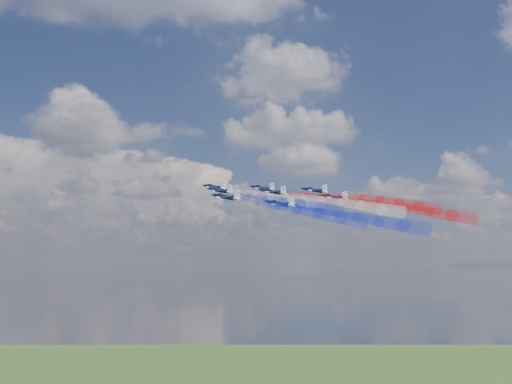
{
  "coord_description": "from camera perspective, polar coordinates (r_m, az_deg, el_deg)",
  "views": [
    {
      "loc": [
        6.55,
        -173.52,
        139.15
      ],
      "look_at": [
        21.3,
        -6.21,
        160.98
      ],
      "focal_mm": 39.72,
      "sensor_mm": 36.0,
      "label": 1
    }
  ],
  "objects": [
    {
      "name": "trail_inner_right",
      "position": [
        168.42,
        6.75,
        -0.56
      ],
      "size": [
        28.67,
        27.66,
        11.48
      ],
      "primitive_type": null,
      "rotation": [
        0.21,
        -0.15,
        0.79
      ],
      "color": "red"
    },
    {
      "name": "trail_center_third",
      "position": [
        153.75,
        8.51,
        -1.05
      ],
      "size": [
        28.67,
        27.66,
        11.48
      ],
      "primitive_type": null,
      "rotation": [
        0.21,
        -0.15,
        0.79
      ],
      "color": "white"
    },
    {
      "name": "trail_outer_left",
      "position": [
        135.09,
        4.16,
        -1.79
      ],
      "size": [
        28.67,
        27.66,
        11.48
      ],
      "primitive_type": null,
      "rotation": [
        0.21,
        -0.15,
        0.79
      ],
      "color": "#1826D4"
    },
    {
      "name": "jet_inner_left",
      "position": [
        166.53,
        -3.62,
        0.15
      ],
      "size": [
        13.88,
        13.98,
        6.26
      ],
      "primitive_type": null,
      "rotation": [
        0.21,
        -0.15,
        0.79
      ],
      "color": "black"
    },
    {
      "name": "trail_outer_right",
      "position": [
        170.81,
        12.36,
        -0.79
      ],
      "size": [
        28.67,
        27.66,
        11.48
      ],
      "primitive_type": null,
      "rotation": [
        0.21,
        -0.15,
        0.79
      ],
      "color": "red"
    },
    {
      "name": "trail_inner_left",
      "position": [
        152.09,
        2.7,
        -0.93
      ],
      "size": [
        28.67,
        27.66,
        11.48
      ],
      "primitive_type": null,
      "rotation": [
        0.21,
        -0.15,
        0.79
      ],
      "color": "#1826D4"
    },
    {
      "name": "jet_outer_right",
      "position": [
        182.12,
        5.95,
        0.18
      ],
      "size": [
        13.88,
        13.98,
        6.26
      ],
      "primitive_type": null,
      "rotation": [
        0.21,
        -0.15,
        0.79
      ],
      "color": "black"
    },
    {
      "name": "jet_lead",
      "position": [
        182.2,
        -4.21,
        0.5
      ],
      "size": [
        13.88,
        13.98,
        6.26
      ],
      "primitive_type": null,
      "rotation": [
        0.21,
        -0.15,
        0.79
      ],
      "color": "black"
    },
    {
      "name": "trail_lead",
      "position": [
        167.46,
        1.47,
        -0.44
      ],
      "size": [
        28.67,
        27.66,
        11.48
      ],
      "primitive_type": null,
      "rotation": [
        0.21,
        -0.15,
        0.79
      ],
      "color": "white"
    },
    {
      "name": "jet_rear_right",
      "position": [
        167.49,
        7.84,
        -0.52
      ],
      "size": [
        13.88,
        13.98,
        6.26
      ],
      "primitive_type": null,
      "rotation": [
        0.21,
        -0.15,
        0.79
      ],
      "color": "black"
    },
    {
      "name": "jet_rear_left",
      "position": [
        150.18,
        2.43,
        -1.2
      ],
      "size": [
        13.88,
        13.98,
        6.26
      ],
      "primitive_type": null,
      "rotation": [
        0.21,
        -0.15,
        0.79
      ],
      "color": "black"
    },
    {
      "name": "trail_rear_left",
      "position": [
        137.96,
        10.05,
        -2.51
      ],
      "size": [
        28.67,
        27.66,
        11.48
      ],
      "primitive_type": null,
      "rotation": [
        0.21,
        -0.15,
        0.79
      ],
      "color": "#1826D4"
    },
    {
      "name": "jet_center_third",
      "position": [
        166.4,
        1.74,
        0.02
      ],
      "size": [
        13.88,
        13.98,
        6.26
      ],
      "primitive_type": null,
      "rotation": [
        0.21,
        -0.15,
        0.79
      ],
      "color": "black"
    },
    {
      "name": "trail_rear_right",
      "position": [
        157.01,
        14.97,
        -1.61
      ],
      "size": [
        28.67,
        27.66,
        11.48
      ],
      "primitive_type": null,
      "rotation": [
        0.21,
        -0.15,
        0.79
      ],
      "color": "red"
    },
    {
      "name": "jet_inner_right",
      "position": [
        181.56,
        0.66,
        0.4
      ],
      "size": [
        13.88,
        13.98,
        6.26
      ],
      "primitive_type": null,
      "rotation": [
        0.21,
        -0.15,
        0.79
      ],
      "color": "black"
    },
    {
      "name": "jet_outer_left",
      "position": [
        149.18,
        -3.03,
        -0.51
      ],
      "size": [
        13.88,
        13.98,
        6.26
      ],
      "primitive_type": null,
      "rotation": [
        0.21,
        -0.15,
        0.79
      ],
      "color": "black"
    }
  ]
}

